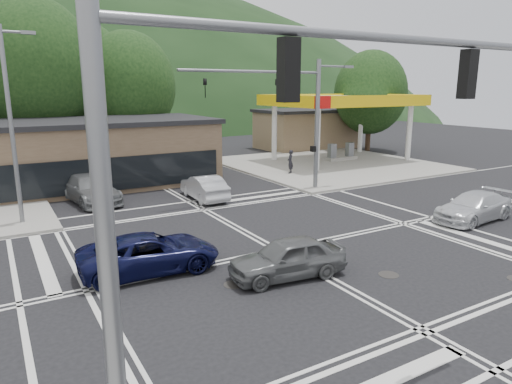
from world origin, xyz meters
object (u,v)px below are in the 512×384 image
car_queue_a (204,187)px  pedestrian (290,162)px  car_blue_west (150,253)px  car_silver_east (474,207)px  car_queue_b (171,159)px  car_northbound (90,189)px  car_grey_center (287,258)px

car_queue_a → pedestrian: (8.54, 3.64, 0.30)m
car_blue_west → car_silver_east: (15.54, -1.78, -0.00)m
car_blue_west → car_queue_a: car_queue_a is taller
car_queue_b → car_northbound: size_ratio=0.89×
car_blue_west → car_queue_b: 20.67m
car_queue_a → car_northbound: (-5.83, 2.62, 0.06)m
car_silver_east → car_queue_a: bearing=-142.1°
car_queue_a → car_blue_west: bearing=58.1°
car_silver_east → car_northbound: 20.27m
car_queue_b → pedestrian: (6.77, -6.67, 0.20)m
car_queue_a → car_grey_center: bearing=82.1°
pedestrian → car_blue_west: bearing=-2.7°
car_northbound → pedestrian: pedestrian is taller
car_northbound → car_queue_a: bearing=-32.8°
car_queue_a → car_queue_b: size_ratio=0.91×
car_silver_east → car_northbound: (-15.36, 13.22, 0.09)m
car_silver_east → car_northbound: size_ratio=0.88×
car_grey_center → car_queue_b: 22.34m
car_blue_west → car_grey_center: (3.88, -2.85, 0.01)m
car_silver_east → pedestrian: size_ratio=2.72×
car_grey_center → car_northbound: (-3.70, 14.29, 0.08)m
car_queue_a → car_silver_east: bearing=134.4°
car_queue_b → car_queue_a: bearing=88.4°
car_northbound → pedestrian: 14.41m
car_blue_west → car_queue_b: bearing=-18.5°
car_grey_center → pedestrian: size_ratio=2.37×
car_queue_a → car_northbound: bearing=-21.7°
car_silver_east → car_northbound: car_northbound is taller
car_blue_west → car_northbound: size_ratio=0.92×
car_grey_center → pedestrian: 18.68m
car_silver_east → car_queue_a: 14.26m
car_blue_west → pedestrian: 19.17m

